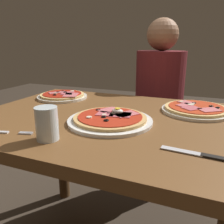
{
  "coord_description": "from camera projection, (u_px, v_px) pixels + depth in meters",
  "views": [
    {
      "loc": [
        0.33,
        -0.82,
        1.03
      ],
      "look_at": [
        0.01,
        -0.03,
        0.77
      ],
      "focal_mm": 37.06,
      "sensor_mm": 36.0,
      "label": 1
    }
  ],
  "objects": [
    {
      "name": "pizza_across_right",
      "position": [
        196.0,
        109.0,
        0.99
      ],
      "size": [
        0.29,
        0.29,
        0.03
      ],
      "color": "silver",
      "rests_on": "dining_table"
    },
    {
      "name": "water_glass_near",
      "position": [
        47.0,
        126.0,
        0.7
      ],
      "size": [
        0.07,
        0.07,
        0.1
      ],
      "color": "silver",
      "rests_on": "dining_table"
    },
    {
      "name": "knife",
      "position": [
        203.0,
        155.0,
        0.6
      ],
      "size": [
        0.2,
        0.03,
        0.01
      ],
      "color": "silver",
      "rests_on": "dining_table"
    },
    {
      "name": "dining_table",
      "position": [
        113.0,
        145.0,
        0.96
      ],
      "size": [
        1.13,
        0.81,
        0.74
      ],
      "color": "brown",
      "rests_on": "ground"
    },
    {
      "name": "diner_person",
      "position": [
        158.0,
        113.0,
        1.6
      ],
      "size": [
        0.32,
        0.32,
        1.18
      ],
      "rotation": [
        0.0,
        0.0,
        3.14
      ],
      "color": "black",
      "rests_on": "ground"
    },
    {
      "name": "pizza_across_left",
      "position": [
        62.0,
        96.0,
        1.24
      ],
      "size": [
        0.26,
        0.26,
        0.03
      ],
      "color": "silver",
      "rests_on": "dining_table"
    },
    {
      "name": "pizza_foreground",
      "position": [
        110.0,
        119.0,
        0.86
      ],
      "size": [
        0.32,
        0.32,
        0.05
      ],
      "color": "white",
      "rests_on": "dining_table"
    },
    {
      "name": "fork",
      "position": [
        6.0,
        132.0,
        0.76
      ],
      "size": [
        0.16,
        0.06,
        0.0
      ],
      "color": "silver",
      "rests_on": "dining_table"
    }
  ]
}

